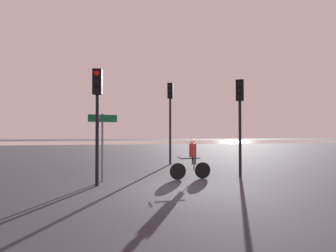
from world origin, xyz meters
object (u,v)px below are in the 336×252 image
traffic_light_near_right (240,109)px  direction_sign_post (103,137)px  cyclist (192,159)px  traffic_light_near_left (97,104)px  traffic_light_center (170,108)px

traffic_light_near_right → direction_sign_post: 5.81m
direction_sign_post → cyclist: direction_sign_post is taller
traffic_light_near_right → cyclist: 3.01m
traffic_light_near_right → direction_sign_post: traffic_light_near_right is taller
traffic_light_near_right → traffic_light_near_left: (-5.81, -1.02, -0.00)m
traffic_light_center → cyclist: bearing=104.8°
traffic_light_near_right → direction_sign_post: size_ratio=1.59×
traffic_light_near_right → cyclist: (-2.18, -0.26, -2.06)m
traffic_light_near_right → traffic_light_near_left: 5.89m
traffic_light_near_left → cyclist: bearing=-161.0°
traffic_light_near_right → traffic_light_center: 5.05m
direction_sign_post → traffic_light_near_left: bearing=63.8°
traffic_light_near_right → traffic_light_center: size_ratio=0.87×
traffic_light_near_right → traffic_light_near_left: size_ratio=1.00×
traffic_light_near_left → traffic_light_center: bearing=-115.7°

